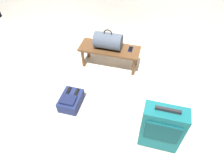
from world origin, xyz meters
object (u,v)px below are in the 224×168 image
(backpack_navy, at_px, (71,100))
(cell_phone, at_px, (131,49))
(bench, at_px, (110,51))
(duffel_bag_slate, at_px, (108,41))
(suitcase_upright_teal, at_px, (162,128))

(backpack_navy, bearing_deg, cell_phone, 56.97)
(bench, bearing_deg, duffel_bag_slate, 180.00)
(bench, relative_size, suitcase_upright_teal, 1.32)
(bench, height_order, cell_phone, cell_phone)
(bench, height_order, suitcase_upright_teal, suitcase_upright_teal)
(duffel_bag_slate, relative_size, cell_phone, 3.06)
(duffel_bag_slate, bearing_deg, suitcase_upright_teal, -52.87)
(bench, xyz_separation_m, cell_phone, (0.34, 0.05, 0.06))
(suitcase_upright_teal, relative_size, backpack_navy, 2.00)
(bench, xyz_separation_m, suitcase_upright_teal, (0.95, -1.29, 0.07))
(cell_phone, distance_m, suitcase_upright_teal, 1.47)
(bench, relative_size, duffel_bag_slate, 2.27)
(cell_phone, height_order, suitcase_upright_teal, suitcase_upright_teal)
(cell_phone, xyz_separation_m, backpack_navy, (-0.67, -1.02, -0.29))
(bench, bearing_deg, backpack_navy, -108.30)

